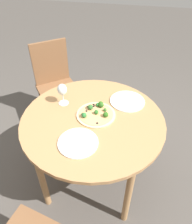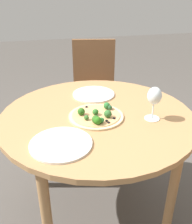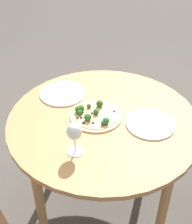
{
  "view_description": "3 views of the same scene",
  "coord_description": "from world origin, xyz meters",
  "px_view_note": "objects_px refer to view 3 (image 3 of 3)",
  "views": [
    {
      "loc": [
        0.26,
        -1.14,
        1.8
      ],
      "look_at": [
        0.02,
        0.04,
        0.77
      ],
      "focal_mm": 35.0,
      "sensor_mm": 36.0,
      "label": 1
    },
    {
      "loc": [
        0.3,
        1.16,
        1.36
      ],
      "look_at": [
        0.02,
        0.04,
        0.77
      ],
      "focal_mm": 40.0,
      "sensor_mm": 36.0,
      "label": 2
    },
    {
      "loc": [
        -1.32,
        -0.01,
        1.8
      ],
      "look_at": [
        0.02,
        0.04,
        0.77
      ],
      "focal_mm": 50.0,
      "sensor_mm": 36.0,
      "label": 3
    }
  ],
  "objects_px": {
    "wine_glass": "(74,132)",
    "plate_far": "(63,93)",
    "plate_near": "(150,124)",
    "pizza": "(94,114)"
  },
  "relations": [
    {
      "from": "plate_near",
      "to": "plate_far",
      "type": "distance_m",
      "value": 0.57
    },
    {
      "from": "wine_glass",
      "to": "plate_far",
      "type": "height_order",
      "value": "wine_glass"
    },
    {
      "from": "pizza",
      "to": "wine_glass",
      "type": "xyz_separation_m",
      "value": [
        -0.28,
        0.08,
        0.11
      ]
    },
    {
      "from": "wine_glass",
      "to": "plate_near",
      "type": "bearing_deg",
      "value": -59.78
    },
    {
      "from": "pizza",
      "to": "wine_glass",
      "type": "bearing_deg",
      "value": 164.01
    },
    {
      "from": "wine_glass",
      "to": "plate_near",
      "type": "xyz_separation_m",
      "value": [
        0.22,
        -0.38,
        -0.12
      ]
    },
    {
      "from": "plate_far",
      "to": "plate_near",
      "type": "bearing_deg",
      "value": -118.1
    },
    {
      "from": "wine_glass",
      "to": "plate_far",
      "type": "relative_size",
      "value": 0.64
    },
    {
      "from": "plate_near",
      "to": "plate_far",
      "type": "bearing_deg",
      "value": 61.9
    },
    {
      "from": "plate_near",
      "to": "wine_glass",
      "type": "bearing_deg",
      "value": 120.22
    }
  ]
}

